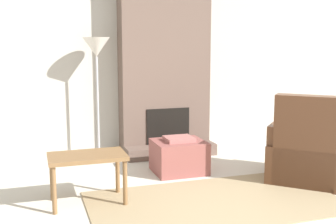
{
  "coord_description": "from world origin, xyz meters",
  "views": [
    {
      "loc": [
        -1.82,
        -2.58,
        1.54
      ],
      "look_at": [
        0.0,
        2.99,
        0.61
      ],
      "focal_mm": 45.0,
      "sensor_mm": 36.0,
      "label": 1
    }
  ],
  "objects_px": {
    "armchair": "(307,154)",
    "side_table": "(87,162)",
    "floor_lamp_left": "(96,53)",
    "ottoman": "(179,156)"
  },
  "relations": [
    {
      "from": "ottoman",
      "to": "side_table",
      "type": "height_order",
      "value": "side_table"
    },
    {
      "from": "armchair",
      "to": "ottoman",
      "type": "bearing_deg",
      "value": 13.01
    },
    {
      "from": "armchair",
      "to": "floor_lamp_left",
      "type": "bearing_deg",
      "value": 6.26
    },
    {
      "from": "ottoman",
      "to": "side_table",
      "type": "xyz_separation_m",
      "value": [
        -1.19,
        -0.69,
        0.22
      ]
    },
    {
      "from": "armchair",
      "to": "side_table",
      "type": "distance_m",
      "value": 2.48
    },
    {
      "from": "ottoman",
      "to": "armchair",
      "type": "relative_size",
      "value": 0.51
    },
    {
      "from": "armchair",
      "to": "side_table",
      "type": "xyz_separation_m",
      "value": [
        -2.48,
        0.07,
        0.11
      ]
    },
    {
      "from": "floor_lamp_left",
      "to": "ottoman",
      "type": "bearing_deg",
      "value": -45.54
    },
    {
      "from": "ottoman",
      "to": "armchair",
      "type": "distance_m",
      "value": 1.5
    },
    {
      "from": "armchair",
      "to": "side_table",
      "type": "bearing_deg",
      "value": 41.88
    }
  ]
}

